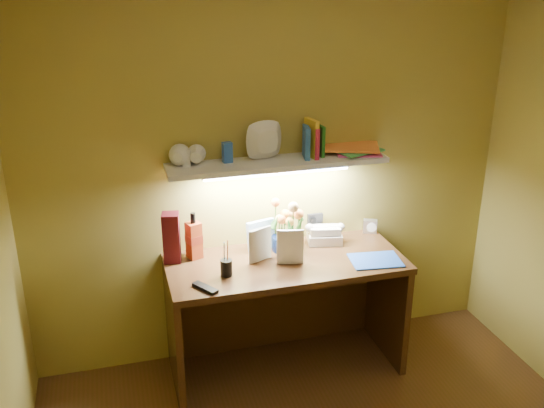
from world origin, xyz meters
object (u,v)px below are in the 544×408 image
at_px(desk, 285,316).
at_px(telephone, 325,233).
at_px(desk_clock, 370,226).
at_px(flower_bouquet, 287,226).
at_px(whisky_bottle, 194,236).

xyz_separation_m(desk, telephone, (0.31, 0.19, 0.44)).
distance_m(telephone, desk_clock, 0.34).
xyz_separation_m(desk, flower_bouquet, (0.05, 0.15, 0.53)).
bearing_deg(desk_clock, telephone, -145.47).
xyz_separation_m(flower_bouquet, whisky_bottle, (-0.56, 0.04, -0.01)).
height_order(desk_clock, whisky_bottle, whisky_bottle).
relative_size(desk_clock, whisky_bottle, 0.31).
height_order(flower_bouquet, desk_clock, flower_bouquet).
bearing_deg(telephone, whisky_bottle, -167.95).
bearing_deg(desk_clock, flower_bouquet, -145.97).
distance_m(desk, telephone, 0.57).
bearing_deg(flower_bouquet, whisky_bottle, 175.52).
bearing_deg(whisky_bottle, telephone, -0.18).
xyz_separation_m(desk, desk_clock, (0.65, 0.25, 0.42)).
height_order(desk, whisky_bottle, whisky_bottle).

